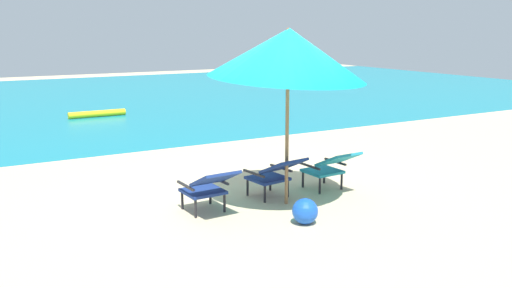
{
  "coord_description": "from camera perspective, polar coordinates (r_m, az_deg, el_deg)",
  "views": [
    {
      "loc": [
        -3.95,
        -6.57,
        2.48
      ],
      "look_at": [
        0.0,
        0.43,
        0.75
      ],
      "focal_mm": 37.83,
      "sensor_mm": 36.0,
      "label": 1
    }
  ],
  "objects": [
    {
      "name": "ocean_band",
      "position": [
        20.11,
        -17.91,
        4.47
      ],
      "size": [
        40.0,
        18.0,
        0.01
      ],
      "primitive_type": "cube",
      "color": "teal",
      "rests_on": "ground_plane"
    },
    {
      "name": "lounge_chair_center",
      "position": [
        7.92,
        2.03,
        -3.06
      ],
      "size": [
        0.65,
        0.94,
        0.68
      ],
      "color": "navy",
      "rests_on": "ground_plane"
    },
    {
      "name": "beach_ball",
      "position": [
        7.03,
        5.21,
        -7.09
      ],
      "size": [
        0.34,
        0.34,
        0.34
      ],
      "primitive_type": "sphere",
      "color": "blue",
      "rests_on": "ground_plane"
    },
    {
      "name": "ground_plane",
      "position": [
        11.55,
        -8.72,
        -0.4
      ],
      "size": [
        40.0,
        40.0,
        0.0
      ],
      "primitive_type": "plane",
      "color": "#CCB78E"
    },
    {
      "name": "swim_buoy",
      "position": [
        16.05,
        -16.44,
        3.1
      ],
      "size": [
        1.6,
        0.18,
        0.18
      ],
      "primitive_type": "cylinder",
      "rotation": [
        0.0,
        1.57,
        0.0
      ],
      "color": "yellow",
      "rests_on": "ocean_band"
    },
    {
      "name": "lounge_chair_right",
      "position": [
        8.39,
        7.81,
        -2.31
      ],
      "size": [
        0.59,
        0.91,
        0.68
      ],
      "color": "teal",
      "rests_on": "ground_plane"
    },
    {
      "name": "beach_umbrella_center",
      "position": [
        7.45,
        3.41,
        9.53
      ],
      "size": [
        3.02,
        3.03,
        2.55
      ],
      "color": "olive",
      "rests_on": "ground_plane"
    },
    {
      "name": "lounge_chair_left",
      "position": [
        7.31,
        -5.03,
        -4.41
      ],
      "size": [
        0.58,
        0.9,
        0.68
      ],
      "color": "navy",
      "rests_on": "ground_plane"
    }
  ]
}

